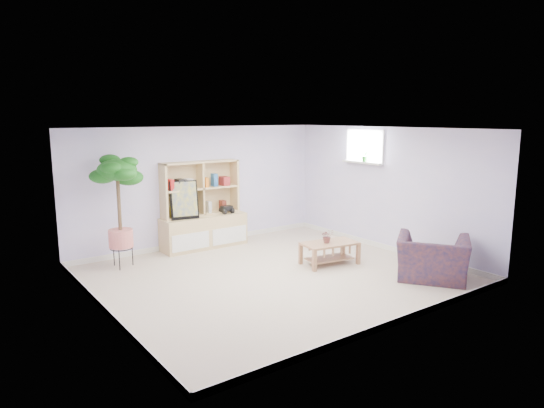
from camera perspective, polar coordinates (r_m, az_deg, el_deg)
floor at (r=8.11m, az=0.09°, el=-8.39°), size 5.50×5.00×0.01m
ceiling at (r=7.69m, az=0.09°, el=8.82°), size 5.50×5.00×0.01m
walls at (r=7.81m, az=0.09°, el=-0.02°), size 5.51×5.01×2.40m
baseboard at (r=8.09m, az=0.09°, el=-8.05°), size 5.50×5.00×0.10m
window at (r=9.97m, az=10.88°, el=6.67°), size 0.10×0.98×0.68m
window_sill at (r=9.95m, az=10.58°, el=4.82°), size 0.14×1.00×0.04m
storage_unit at (r=9.70m, az=-8.09°, el=-0.11°), size 1.73×0.58×1.73m
poster at (r=9.42m, az=-10.30°, el=0.47°), size 0.55×0.23×0.74m
toy_truck at (r=9.90m, az=-5.36°, el=-0.60°), size 0.33×0.23×0.17m
coffee_table at (r=8.71m, az=6.77°, el=-5.78°), size 1.05×0.68×0.40m
table_plant at (r=8.59m, az=6.51°, el=-3.76°), size 0.28×0.26×0.24m
floor_tree at (r=8.70m, az=-17.51°, el=-0.90°), size 0.75×0.75×1.96m
armchair at (r=8.21m, az=18.39°, el=-5.75°), size 1.40×1.44×0.81m
sill_plant at (r=9.90m, az=10.86°, el=5.56°), size 0.14×0.12×0.23m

